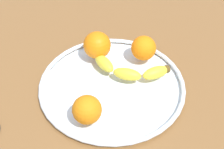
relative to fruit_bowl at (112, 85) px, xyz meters
The scene contains 6 objects.
ground_plane 2.92cm from the fruit_bowl, ahead, with size 144.34×144.34×4.00cm, color brown.
fruit_bowl is the anchor object (origin of this frame).
banana 6.37cm from the fruit_bowl, 64.47° to the left, with size 21.35×11.41×3.27cm.
orange_back_left 12.68cm from the fruit_bowl, 142.47° to the left, with size 7.80×7.80×7.80cm, color orange.
orange_front_right 14.15cm from the fruit_bowl, 80.41° to the left, with size 7.02×7.02×7.02cm, color orange.
orange_back_right 14.15cm from the fruit_bowl, 83.76° to the right, with size 6.95×6.95×6.95cm, color orange.
Camera 1 is at (31.09, -50.60, 62.10)cm, focal length 51.30 mm.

